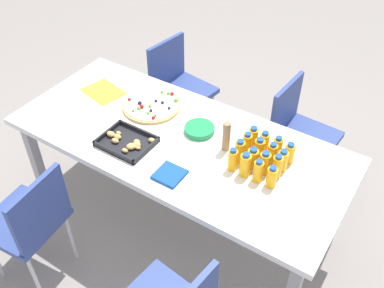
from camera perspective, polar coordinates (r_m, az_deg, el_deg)
ground_plane at (r=3.15m, az=-1.51°, el=-9.56°), size 12.00×12.00×0.00m
party_table at (r=2.65m, az=-1.77°, el=-0.29°), size 2.03×0.89×0.74m
chair_far_right at (r=2.65m, az=-20.17°, el=-9.16°), size 0.44×0.44×0.83m
chair_near_left at (r=3.14m, az=13.54°, el=1.91°), size 0.42×0.42×0.83m
chair_near_right at (r=3.52m, az=-1.85°, el=7.86°), size 0.45×0.45×0.83m
juice_bottle_0 at (r=2.48m, az=12.48°, el=-1.18°), size 0.06×0.06×0.13m
juice_bottle_1 at (r=2.49m, az=10.98°, el=-0.46°), size 0.05×0.05×0.14m
juice_bottle_2 at (r=2.52m, az=9.32°, el=0.23°), size 0.06×0.06×0.14m
juice_bottle_3 at (r=2.53m, az=7.88°, el=0.82°), size 0.06×0.06×0.14m
juice_bottle_4 at (r=2.43m, az=11.62°, el=-2.08°), size 0.06×0.06×0.13m
juice_bottle_5 at (r=2.44m, az=10.30°, el=-1.34°), size 0.05×0.05×0.15m
juice_bottle_6 at (r=2.46m, az=8.66°, el=-0.70°), size 0.06×0.06×0.14m
juice_bottle_7 at (r=2.48m, az=7.10°, el=-0.02°), size 0.05×0.05×0.15m
juice_bottle_8 at (r=2.37m, az=10.94°, el=-2.88°), size 0.06×0.06×0.15m
juice_bottle_9 at (r=2.38m, az=9.37°, el=-2.45°), size 0.06×0.06×0.14m
juice_bottle_10 at (r=2.41m, az=7.84°, el=-1.87°), size 0.06×0.06×0.13m
juice_bottle_11 at (r=2.43m, az=6.17°, el=-0.97°), size 0.06×0.06×0.15m
juice_bottle_12 at (r=2.32m, az=10.27°, el=-4.20°), size 0.06×0.06×0.13m
juice_bottle_13 at (r=2.34m, az=8.55°, el=-3.48°), size 0.05×0.05×0.14m
juice_bottle_14 at (r=2.36m, az=6.89°, el=-2.68°), size 0.06×0.06×0.15m
juice_bottle_15 at (r=2.38m, az=5.27°, el=-2.04°), size 0.05×0.05×0.14m
fruit_pizza at (r=2.85m, az=-5.24°, el=4.98°), size 0.37×0.37×0.05m
snack_tray at (r=2.59m, az=-8.45°, el=0.25°), size 0.30×0.25×0.04m
plate_stack at (r=2.64m, az=0.97°, el=1.91°), size 0.18×0.18×0.03m
napkin_stack at (r=2.38m, az=-2.91°, el=-3.96°), size 0.15×0.15×0.02m
cardboard_tube at (r=2.48m, az=4.46°, el=0.98°), size 0.04×0.04×0.19m
paper_folder at (r=3.05m, az=-11.38°, el=6.64°), size 0.30×0.25×0.01m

